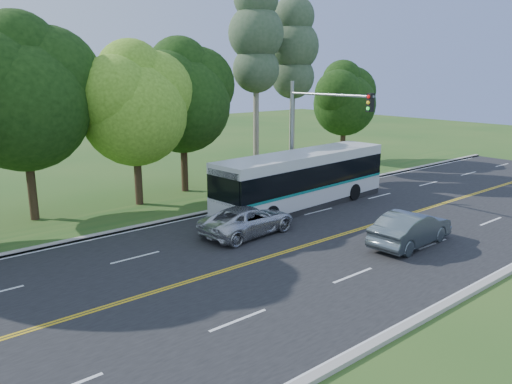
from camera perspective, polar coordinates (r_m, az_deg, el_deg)
ground at (r=22.06m, az=4.80°, el=-6.44°), size 120.00×120.00×0.00m
road at (r=22.06m, az=4.80°, el=-6.42°), size 60.00×14.00×0.02m
curb_north at (r=27.34m, az=-5.74°, el=-2.33°), size 60.00×0.30×0.15m
curb_south at (r=18.06m, az=21.22°, el=-11.81°), size 60.00×0.30×0.15m
grass_verge at (r=28.85m, az=-7.80°, el=-1.59°), size 60.00×4.00×0.10m
lane_markings at (r=21.99m, az=4.62°, el=-6.44°), size 57.60×13.82×0.00m
tree_row at (r=28.48m, az=-20.71°, el=11.10°), size 44.70×9.10×13.84m
bougainvillea_hedge at (r=32.32m, az=3.82°, el=1.37°), size 9.50×2.25×1.50m
traffic_signal at (r=29.30m, az=6.68°, el=7.88°), size 0.42×6.10×7.00m
transit_bus at (r=28.39m, az=5.38°, el=1.37°), size 12.02×3.46×3.11m
sedan at (r=23.15m, az=17.27°, el=-4.01°), size 4.73×1.93×1.53m
suv at (r=23.65m, az=-0.92°, el=-3.22°), size 5.08×2.68×1.36m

